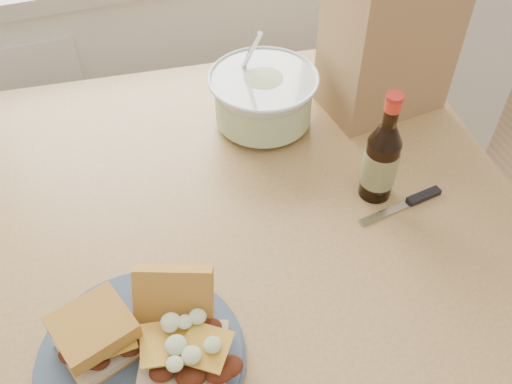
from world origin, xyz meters
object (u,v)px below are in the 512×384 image
object	(u,v)px
plate	(141,359)
coleslaw_bowl	(263,100)
beer_bottle	(381,159)
paper_bag	(389,39)
dining_table	(246,268)

from	to	relation	value
plate	coleslaw_bowl	size ratio (longest dim) A/B	1.33
beer_bottle	paper_bag	size ratio (longest dim) A/B	0.72
dining_table	plate	world-z (taller)	plate
coleslaw_bowl	paper_bag	bearing A→B (deg)	-2.87
coleslaw_bowl	beer_bottle	bearing A→B (deg)	-63.07
dining_table	plate	size ratio (longest dim) A/B	3.74
dining_table	plate	distance (m)	0.31
paper_bag	plate	bearing A→B (deg)	-150.73
dining_table	plate	xyz separation A→B (m)	(-0.21, -0.19, 0.13)
beer_bottle	coleslaw_bowl	bearing A→B (deg)	127.00
plate	dining_table	bearing A→B (deg)	41.77
plate	paper_bag	world-z (taller)	paper_bag
dining_table	beer_bottle	bearing A→B (deg)	5.60
coleslaw_bowl	paper_bag	world-z (taller)	paper_bag
plate	coleslaw_bowl	distance (m)	0.55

